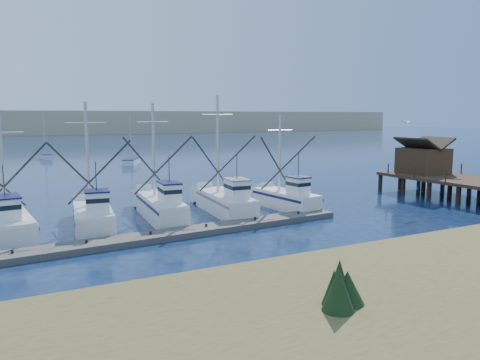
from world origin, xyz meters
The scene contains 9 objects.
ground centered at (0.00, 0.00, 0.00)m, with size 500.00×500.00×0.00m, color #0D1A39.
shore_bank centered at (-8.00, -10.00, 0.80)m, with size 40.00×10.00×1.60m, color #4C422D.
floating_dock centered at (-9.26, 6.40, 0.20)m, with size 29.46×1.96×0.39m, color #56514C.
timber_pier centered at (21.50, 8.46, 2.57)m, with size 7.00×20.00×8.00m.
dune_ridge centered at (0.00, 210.00, 5.00)m, with size 360.00×60.00×10.00m, color tan.
trawler_fleet centered at (-10.53, 11.49, 0.97)m, with size 29.80×9.02×9.59m.
sailboat_near centered at (1.84, 54.12, 0.49)m, with size 4.42×6.87×8.10m.
sailboat_far centered at (-9.78, 71.34, 0.49)m, with size 1.72×6.33×8.10m.
flying_gull centered at (15.36, 8.84, 7.34)m, with size 1.17×0.21×0.21m.
Camera 1 is at (-17.59, -22.03, 7.89)m, focal length 35.00 mm.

